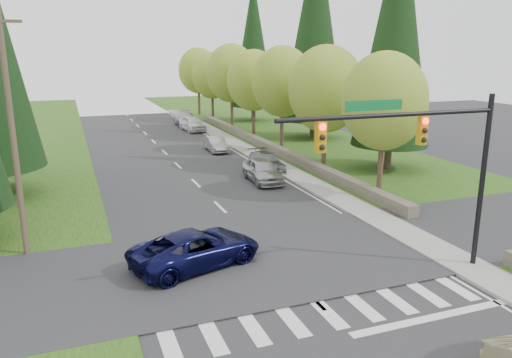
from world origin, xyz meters
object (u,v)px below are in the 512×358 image
parked_car_d (193,123)px  parked_car_e (186,119)px  suv_navy (196,249)px  parked_car_a (262,170)px  parked_car_c (216,144)px  parked_car_b (266,162)px

parked_car_d → parked_car_e: bearing=83.1°
suv_navy → parked_car_e: 39.06m
parked_car_d → parked_car_a: bearing=-96.8°
suv_navy → parked_car_e: (8.30, 38.17, 0.05)m
parked_car_a → parked_car_c: bearing=92.9°
parked_car_c → parked_car_d: bearing=86.6°
parked_car_a → parked_car_b: size_ratio=0.99×
suv_navy → parked_car_b: suv_navy is taller
parked_car_b → parked_car_c: (-1.40, 8.14, -0.02)m
suv_navy → parked_car_e: bearing=-29.8°
parked_car_c → parked_car_d: parked_car_d is taller
parked_car_a → parked_car_e: bearing=90.7°
parked_car_a → parked_car_b: 3.18m
parked_car_a → parked_car_d: parked_car_d is taller
suv_navy → parked_car_c: bearing=-35.6°
parked_car_d → parked_car_c: bearing=-98.8°
parked_car_a → parked_car_e: 26.72m
parked_car_c → suv_navy: bearing=-107.3°
parked_car_b → parked_car_e: (-0.39, 23.86, 0.13)m
suv_navy → parked_car_d: (8.15, 34.35, 0.07)m
suv_navy → parked_car_d: bearing=-30.9°
parked_car_a → parked_car_d: bearing=90.7°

